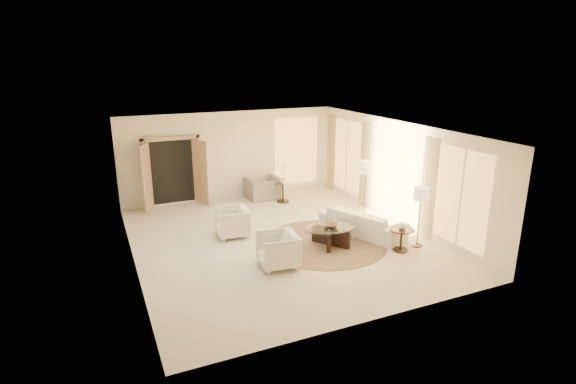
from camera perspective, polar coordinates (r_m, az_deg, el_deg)
name	(u,v)px	position (r m, az deg, el deg)	size (l,w,h in m)	color
room	(280,187)	(10.94, -1.06, 0.70)	(7.04, 8.04, 2.83)	beige
windows_right	(393,173)	(12.73, 13.21, 2.33)	(0.10, 6.40, 2.40)	#FFC966
window_back_corner	(296,151)	(15.37, 1.08, 5.20)	(1.70, 0.10, 2.40)	#FFC966
curtains_right	(373,168)	(13.42, 10.73, 2.99)	(0.06, 5.20, 2.60)	tan
french_doors	(173,172)	(14.08, -14.38, 2.42)	(1.95, 0.66, 2.16)	tan
area_rug	(323,242)	(11.26, 4.51, -6.40)	(3.15, 3.15, 0.01)	#47321F
sofa	(362,222)	(11.82, 9.44, -3.78)	(2.23, 0.87, 0.65)	white
armchair_left	(232,221)	(11.58, -7.13, -3.65)	(0.80, 0.75, 0.82)	white
armchair_right	(278,248)	(9.86, -1.33, -7.17)	(0.82, 0.77, 0.84)	white
accent_chair	(263,185)	(14.54, -3.16, 0.91)	(1.06, 0.69, 0.93)	gray
coffee_table	(331,234)	(11.00, 5.45, -5.28)	(1.34, 1.34, 0.49)	black
end_table	(401,236)	(10.98, 14.21, -5.40)	(0.58, 0.58, 0.55)	black
side_table	(283,191)	(14.22, -0.64, 0.16)	(0.52, 0.52, 0.61)	#2B2516
floor_lamp_near	(366,170)	(12.64, 9.88, 2.78)	(0.41, 0.41, 1.67)	#2B2516
floor_lamp_far	(421,196)	(11.06, 16.55, -0.54)	(0.36, 0.36, 1.49)	#2B2516
bowl	(331,225)	(10.92, 5.48, -4.21)	(0.33, 0.33, 0.08)	brown
end_vase	(402,225)	(10.89, 14.31, -4.13)	(0.17, 0.17, 0.18)	silver
side_vase	(283,180)	(14.13, -0.65, 1.51)	(0.21, 0.21, 0.22)	silver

